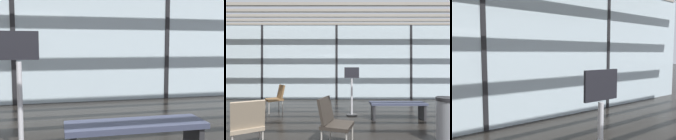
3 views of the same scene
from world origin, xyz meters
The scene contains 6 objects.
glass_curtain_wall centered at (0.00, 5.20, 1.75)m, with size 14.00×0.08×3.49m, color silver.
window_mullion_1 centered at (0.00, 5.20, 1.75)m, with size 0.10×0.12×3.49m, color black.
window_mullion_2 centered at (3.50, 5.20, 1.75)m, with size 0.10×0.12×3.49m, color black.
parked_airplane centered at (-0.47, 10.62, 1.87)m, with size 13.84×3.73×3.73m.
waiting_bench centered at (1.70, 1.83, 0.36)m, with size 1.50×0.41×0.47m.
info_sign centered at (0.48, 2.28, 0.68)m, with size 0.44×0.32×1.44m.
Camera 1 is at (0.89, -0.79, 1.28)m, focal length 42.32 mm.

